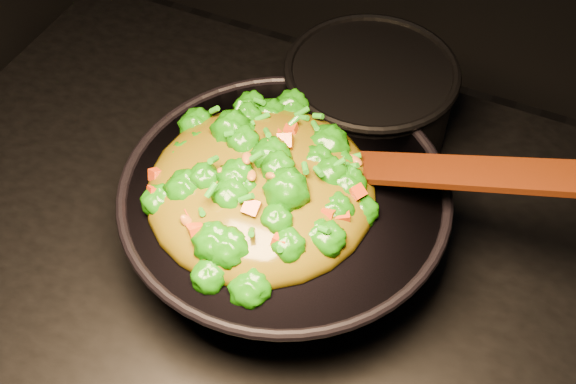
% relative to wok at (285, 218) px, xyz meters
% --- Properties ---
extents(wok, '(0.49, 0.49, 0.11)m').
position_rel_wok_xyz_m(wok, '(0.00, 0.00, 0.00)').
color(wok, black).
rests_on(wok, stovetop).
extents(stir_fry, '(0.29, 0.29, 0.10)m').
position_rel_wok_xyz_m(stir_fry, '(-0.02, -0.02, 0.10)').
color(stir_fry, '#176707').
rests_on(stir_fry, wok).
extents(spatula, '(0.30, 0.05, 0.13)m').
position_rel_wok_xyz_m(spatula, '(0.16, 0.06, 0.11)').
color(spatula, '#381A07').
rests_on(spatula, wok).
extents(back_pot, '(0.26, 0.26, 0.13)m').
position_rel_wok_xyz_m(back_pot, '(0.03, 0.23, 0.01)').
color(back_pot, black).
rests_on(back_pot, stovetop).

